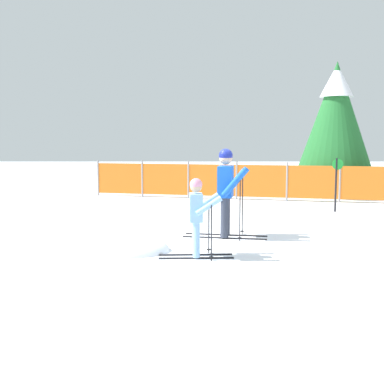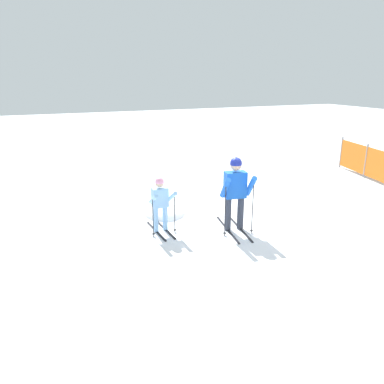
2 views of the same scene
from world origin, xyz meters
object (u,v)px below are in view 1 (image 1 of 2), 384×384
(skier_adult, at_px, (226,185))
(skier_child, at_px, (197,211))
(safety_fence, at_px, (261,181))
(trail_marker, at_px, (336,179))
(conifer_far, at_px, (335,114))

(skier_adult, bearing_deg, skier_child, -99.99)
(skier_adult, relative_size, safety_fence, 0.16)
(skier_child, bearing_deg, safety_fence, 71.66)
(skier_adult, xyz_separation_m, safety_fence, (1.46, 5.55, -0.42))
(safety_fence, relative_size, trail_marker, 7.59)
(trail_marker, bearing_deg, safety_fence, 124.14)
(skier_child, relative_size, safety_fence, 0.12)
(skier_adult, height_order, trail_marker, skier_adult)
(safety_fence, relative_size, conifer_far, 2.43)
(safety_fence, distance_m, trail_marker, 2.84)
(conifer_far, bearing_deg, skier_child, -119.23)
(skier_child, xyz_separation_m, safety_fence, (2.04, 7.12, -0.16))
(skier_adult, relative_size, skier_child, 1.34)
(skier_child, relative_size, conifer_far, 0.29)
(skier_adult, bearing_deg, trail_marker, 56.64)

